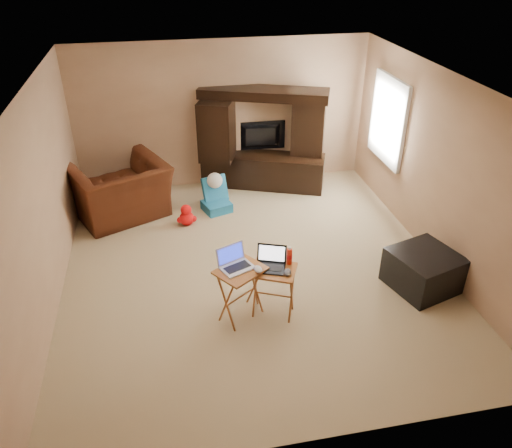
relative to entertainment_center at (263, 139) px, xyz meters
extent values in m
plane|color=#C3AF87|center=(-0.65, -2.45, -0.87)|extent=(5.50, 5.50, 0.00)
plane|color=silver|center=(-0.65, -2.45, 1.63)|extent=(5.50, 5.50, 0.00)
plane|color=tan|center=(-0.65, 0.30, 0.38)|extent=(5.00, 0.00, 5.00)
plane|color=tan|center=(-0.65, -5.20, 0.38)|extent=(5.00, 0.00, 5.00)
plane|color=tan|center=(-3.15, -2.45, 0.38)|extent=(0.00, 5.50, 5.50)
plane|color=tan|center=(1.85, -2.45, 0.38)|extent=(0.00, 5.50, 5.50)
plane|color=white|center=(1.83, -0.90, 0.53)|extent=(0.00, 1.20, 1.20)
cube|color=white|center=(1.81, -0.90, 0.53)|extent=(0.06, 1.14, 1.34)
cube|color=black|center=(0.00, 0.00, 0.00)|extent=(2.19, 1.26, 1.75)
imported|color=black|center=(0.00, 0.21, -0.04)|extent=(0.89, 0.17, 0.51)
imported|color=#45200E|center=(-2.43, -0.66, -0.43)|extent=(1.75, 1.66, 0.89)
cube|color=black|center=(1.41, -3.28, -0.63)|extent=(0.95, 0.95, 0.49)
cube|color=#AD6B29|center=(-0.98, -3.41, -0.53)|extent=(0.67, 0.64, 0.68)
cube|color=#A46127|center=(-0.59, -3.43, -0.55)|extent=(0.62, 0.57, 0.65)
cube|color=silver|center=(-1.01, -3.38, -0.07)|extent=(0.44, 0.41, 0.24)
cube|color=black|center=(-0.63, -3.41, -0.11)|extent=(0.41, 0.38, 0.24)
ellipsoid|color=silver|center=(-0.79, -3.48, -0.16)|extent=(0.11, 0.15, 0.06)
ellipsoid|color=#44444A|center=(-0.46, -3.55, -0.20)|extent=(0.12, 0.15, 0.05)
cylinder|color=red|center=(-0.39, -3.35, -0.13)|extent=(0.06, 0.06, 0.20)
camera|label=1|loc=(-1.68, -7.93, 3.12)|focal=35.00mm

